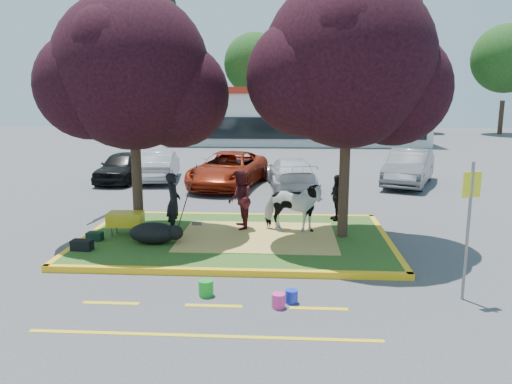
# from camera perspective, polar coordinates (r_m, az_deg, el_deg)

# --- Properties ---
(ground) EXTENTS (90.00, 90.00, 0.00)m
(ground) POSITION_cam_1_polar(r_m,az_deg,el_deg) (13.71, -2.31, -5.67)
(ground) COLOR #424244
(ground) RESTS_ON ground
(median_island) EXTENTS (8.00, 5.00, 0.15)m
(median_island) POSITION_cam_1_polar(r_m,az_deg,el_deg) (13.69, -2.31, -5.37)
(median_island) COLOR #234816
(median_island) RESTS_ON ground
(curb_near) EXTENTS (8.30, 0.16, 0.15)m
(curb_near) POSITION_cam_1_polar(r_m,az_deg,el_deg) (11.26, -3.66, -9.14)
(curb_near) COLOR yellow
(curb_near) RESTS_ON ground
(curb_far) EXTENTS (8.30, 0.16, 0.15)m
(curb_far) POSITION_cam_1_polar(r_m,az_deg,el_deg) (16.17, -1.38, -2.75)
(curb_far) COLOR yellow
(curb_far) RESTS_ON ground
(curb_left) EXTENTS (0.16, 5.30, 0.15)m
(curb_left) POSITION_cam_1_polar(r_m,az_deg,el_deg) (14.67, -18.43, -4.82)
(curb_left) COLOR yellow
(curb_left) RESTS_ON ground
(curb_right) EXTENTS (0.16, 5.30, 0.15)m
(curb_right) POSITION_cam_1_polar(r_m,az_deg,el_deg) (13.89, 14.76, -5.50)
(curb_right) COLOR yellow
(curb_right) RESTS_ON ground
(straw_bedding) EXTENTS (4.20, 3.00, 0.01)m
(straw_bedding) POSITION_cam_1_polar(r_m,az_deg,el_deg) (13.62, 0.21, -5.10)
(straw_bedding) COLOR #D7B558
(straw_bedding) RESTS_ON median_island
(tree_purple_left) EXTENTS (5.06, 4.20, 6.51)m
(tree_purple_left) POSITION_cam_1_polar(r_m,az_deg,el_deg) (14.05, -13.92, 12.45)
(tree_purple_left) COLOR black
(tree_purple_left) RESTS_ON median_island
(tree_purple_right) EXTENTS (5.30, 4.40, 6.82)m
(tree_purple_right) POSITION_cam_1_polar(r_m,az_deg,el_deg) (13.33, 10.57, 13.52)
(tree_purple_right) COLOR black
(tree_purple_right) RESTS_ON median_island
(fire_lane_stripe_a) EXTENTS (1.10, 0.12, 0.01)m
(fire_lane_stripe_a) POSITION_cam_1_polar(r_m,az_deg,el_deg) (10.27, -16.23, -12.09)
(fire_lane_stripe_a) COLOR yellow
(fire_lane_stripe_a) RESTS_ON ground
(fire_lane_stripe_b) EXTENTS (1.10, 0.12, 0.01)m
(fire_lane_stripe_b) POSITION_cam_1_polar(r_m,az_deg,el_deg) (9.80, -4.87, -12.83)
(fire_lane_stripe_b) COLOR yellow
(fire_lane_stripe_b) RESTS_ON ground
(fire_lane_stripe_c) EXTENTS (1.10, 0.12, 0.01)m
(fire_lane_stripe_c) POSITION_cam_1_polar(r_m,az_deg,el_deg) (9.73, 7.18, -13.08)
(fire_lane_stripe_c) COLOR yellow
(fire_lane_stripe_c) RESTS_ON ground
(fire_lane_long) EXTENTS (6.00, 0.10, 0.01)m
(fire_lane_long) POSITION_cam_1_polar(r_m,az_deg,el_deg) (8.74, -6.06, -16.03)
(fire_lane_long) COLOR yellow
(fire_lane_long) RESTS_ON ground
(retail_building) EXTENTS (20.40, 8.40, 4.40)m
(retail_building) POSITION_cam_1_polar(r_m,az_deg,el_deg) (41.07, 4.51, 8.86)
(retail_building) COLOR silver
(retail_building) RESTS_ON ground
(treeline) EXTENTS (46.58, 7.80, 14.63)m
(treeline) POSITION_cam_1_polar(r_m,az_deg,el_deg) (50.79, 3.54, 15.53)
(treeline) COLOR black
(treeline) RESTS_ON ground
(cow) EXTENTS (1.87, 1.21, 1.46)m
(cow) POSITION_cam_1_polar(r_m,az_deg,el_deg) (13.89, 4.16, -1.72)
(cow) COLOR white
(cow) RESTS_ON median_island
(calf) EXTENTS (1.43, 1.12, 0.55)m
(calf) POSITION_cam_1_polar(r_m,az_deg,el_deg) (13.24, -11.66, -4.62)
(calf) COLOR black
(calf) RESTS_ON median_island
(handler) EXTENTS (0.44, 0.63, 1.66)m
(handler) POSITION_cam_1_polar(r_m,az_deg,el_deg) (14.18, -9.42, -1.16)
(handler) COLOR black
(handler) RESTS_ON median_island
(visitor_a) EXTENTS (0.77, 0.92, 1.71)m
(visitor_a) POSITION_cam_1_polar(r_m,az_deg,el_deg) (14.18, -1.85, -0.90)
(visitor_a) COLOR #441318
(visitor_a) RESTS_ON median_island
(visitor_b) EXTENTS (0.58, 0.89, 1.41)m
(visitor_b) POSITION_cam_1_polar(r_m,az_deg,el_deg) (15.42, 9.24, -0.61)
(visitor_b) COLOR black
(visitor_b) RESTS_ON median_island
(wheelbarrow) EXTENTS (1.69, 0.60, 0.64)m
(wheelbarrow) POSITION_cam_1_polar(r_m,az_deg,el_deg) (14.13, -14.66, -3.05)
(wheelbarrow) COLOR black
(wheelbarrow) RESTS_ON median_island
(gear_bag_dark) EXTENTS (0.53, 0.32, 0.26)m
(gear_bag_dark) POSITION_cam_1_polar(r_m,az_deg,el_deg) (13.19, -19.27, -5.74)
(gear_bag_dark) COLOR black
(gear_bag_dark) RESTS_ON median_island
(gear_bag_green) EXTENTS (0.42, 0.27, 0.22)m
(gear_bag_green) POSITION_cam_1_polar(r_m,az_deg,el_deg) (13.94, -17.95, -4.84)
(gear_bag_green) COLOR black
(gear_bag_green) RESTS_ON median_island
(sign_post) EXTENTS (0.37, 0.14, 2.74)m
(sign_post) POSITION_cam_1_polar(r_m,az_deg,el_deg) (10.35, 23.19, -2.44)
(sign_post) COLOR slate
(sign_post) RESTS_ON ground
(bucket_green) EXTENTS (0.39, 0.39, 0.32)m
(bucket_green) POSITION_cam_1_polar(r_m,az_deg,el_deg) (10.22, -5.74, -10.86)
(bucket_green) COLOR green
(bucket_green) RESTS_ON ground
(bucket_pink) EXTENTS (0.27, 0.27, 0.28)m
(bucket_pink) POSITION_cam_1_polar(r_m,az_deg,el_deg) (9.66, 2.58, -12.30)
(bucket_pink) COLOR #E73388
(bucket_pink) RESTS_ON ground
(bucket_blue) EXTENTS (0.29, 0.29, 0.26)m
(bucket_blue) POSITION_cam_1_polar(r_m,az_deg,el_deg) (9.88, 4.09, -11.81)
(bucket_blue) COLOR #192CCA
(bucket_blue) RESTS_ON ground
(car_black) EXTENTS (1.77, 4.08, 1.37)m
(car_black) POSITION_cam_1_polar(r_m,az_deg,el_deg) (23.49, -15.00, 2.82)
(car_black) COLOR black
(car_black) RESTS_ON ground
(car_silver) EXTENTS (1.94, 4.32, 1.38)m
(car_silver) POSITION_cam_1_polar(r_m,az_deg,el_deg) (23.37, -10.96, 2.97)
(car_silver) COLOR #94979B
(car_silver) RESTS_ON ground
(car_red) EXTENTS (3.42, 5.72, 1.49)m
(car_red) POSITION_cam_1_polar(r_m,az_deg,el_deg) (21.49, -3.18, 2.58)
(car_red) COLOR maroon
(car_red) RESTS_ON ground
(car_white) EXTENTS (2.35, 4.67, 1.30)m
(car_white) POSITION_cam_1_polar(r_m,az_deg,el_deg) (21.25, 3.98, 2.22)
(car_white) COLOR silver
(car_white) RESTS_ON ground
(car_grey) EXTENTS (3.25, 4.98, 1.55)m
(car_grey) POSITION_cam_1_polar(r_m,az_deg,el_deg) (22.87, 17.07, 2.71)
(car_grey) COLOR #55585C
(car_grey) RESTS_ON ground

